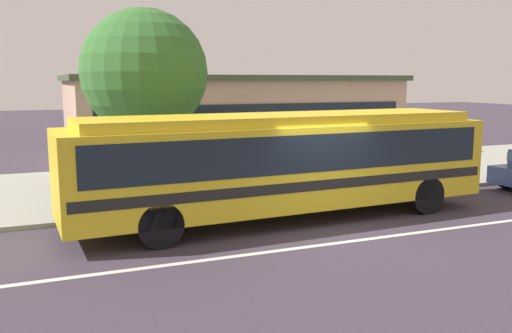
{
  "coord_description": "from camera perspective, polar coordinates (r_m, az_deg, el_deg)",
  "views": [
    {
      "loc": [
        -6.36,
        -10.74,
        3.53
      ],
      "look_at": [
        -1.03,
        2.23,
        1.3
      ],
      "focal_mm": 38.09,
      "sensor_mm": 36.0,
      "label": 1
    }
  ],
  "objects": [
    {
      "name": "station_building",
      "position": [
        26.83,
        -3.13,
        5.5
      ],
      "size": [
        15.09,
        9.23,
        3.76
      ],
      "color": "tan",
      "rests_on": "ground_plane"
    },
    {
      "name": "transit_bus",
      "position": [
        13.78,
        2.95,
        0.84
      ],
      "size": [
        11.08,
        2.97,
        2.69
      ],
      "color": "gold",
      "rests_on": "ground_plane"
    },
    {
      "name": "street_tree_near_stop",
      "position": [
        16.75,
        -11.64,
        9.63
      ],
      "size": [
        3.77,
        3.77,
        5.54
      ],
      "color": "brown",
      "rests_on": "sidewalk_slab"
    },
    {
      "name": "bus_stop_sign",
      "position": [
        17.34,
        12.97,
        2.71
      ],
      "size": [
        0.08,
        0.44,
        2.45
      ],
      "color": "gray",
      "rests_on": "sidewalk_slab"
    },
    {
      "name": "ground_plane",
      "position": [
        12.97,
        8.04,
        -6.84
      ],
      "size": [
        120.0,
        120.0,
        0.0
      ],
      "primitive_type": "plane",
      "color": "#3C3341"
    },
    {
      "name": "pedestrian_standing_by_tree",
      "position": [
        15.94,
        3.25,
        0.36
      ],
      "size": [
        0.44,
        0.44,
        1.72
      ],
      "color": "#3F2D30",
      "rests_on": "sidewalk_slab"
    },
    {
      "name": "sidewalk_slab",
      "position": [
        19.11,
        -2.51,
        -1.44
      ],
      "size": [
        60.0,
        8.0,
        0.12
      ],
      "primitive_type": "cube",
      "color": "#9B9B91",
      "rests_on": "ground_plane"
    },
    {
      "name": "lane_stripe_center",
      "position": [
        12.32,
        9.93,
        -7.74
      ],
      "size": [
        56.0,
        0.16,
        0.01
      ],
      "primitive_type": "cube",
      "color": "silver",
      "rests_on": "ground_plane"
    },
    {
      "name": "pedestrian_walking_along_curb",
      "position": [
        16.84,
        -1.31,
        0.78
      ],
      "size": [
        0.48,
        0.48,
        1.7
      ],
      "color": "#352C42",
      "rests_on": "sidewalk_slab"
    },
    {
      "name": "pedestrian_waiting_near_sign",
      "position": [
        17.02,
        -0.35,
        0.89
      ],
      "size": [
        0.47,
        0.47,
        1.71
      ],
      "color": "navy",
      "rests_on": "sidewalk_slab"
    }
  ]
}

